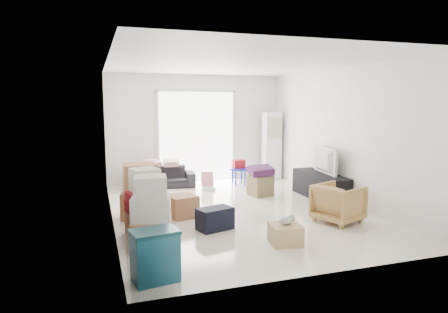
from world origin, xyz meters
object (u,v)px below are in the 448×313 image
ottoman (260,185)px  wood_crate (285,234)px  tv_console (320,186)px  storage_bins (155,255)px  kids_table (239,167)px  ac_tower (272,146)px  sofa (160,173)px  armchair (338,201)px  television (321,170)px

ottoman → wood_crate: bearing=-106.4°
tv_console → storage_bins: bearing=-143.7°
storage_bins → ottoman: size_ratio=1.35×
kids_table → storage_bins: bearing=-120.2°
ac_tower → ottoman: size_ratio=3.98×
sofa → kids_table: (1.89, -0.34, 0.11)m
ottoman → wood_crate: 2.99m
ac_tower → wood_crate: (-1.90, -4.59, -0.73)m
ac_tower → armchair: size_ratio=2.46×
armchair → ottoman: armchair is taller
tv_console → armchair: bearing=-111.6°
television → armchair: (-0.62, -1.57, -0.24)m
tv_console → wood_crate: bearing=-130.9°
tv_console → television: television is taller
storage_bins → kids_table: 5.46m
tv_console → kids_table: kids_table is taller
storage_bins → tv_console: bearing=36.3°
storage_bins → ottoman: bearing=51.3°
tv_console → ottoman: tv_console is taller
sofa → storage_bins: size_ratio=2.78×
kids_table → wood_crate: 4.19m
ac_tower → kids_table: (-1.11, -0.49, -0.44)m
armchair → ottoman: bearing=-8.7°
ac_tower → ottoman: 2.12m
armchair → storage_bins: size_ratio=1.19×
wood_crate → television: bearing=49.1°
television → tv_console: bearing=0.0°
ac_tower → wood_crate: bearing=-112.5°
kids_table → sofa: bearing=169.8°
tv_console → storage_bins: size_ratio=2.66×
ottoman → tv_console: bearing=-29.2°
television → kids_table: 2.19m
sofa → ottoman: sofa is taller
television → wood_crate: 3.01m
ac_tower → television: size_ratio=1.82×
ac_tower → tv_console: ac_tower is taller
television → kids_table: television is taller
storage_bins → wood_crate: storage_bins is taller
sofa → wood_crate: (1.09, -4.44, -0.18)m
kids_table → wood_crate: bearing=-101.0°
ac_tower → armchair: bearing=-98.3°
ac_tower → kids_table: ac_tower is taller
television → wood_crate: television is taller
tv_console → armchair: size_ratio=2.23×
ac_tower → wood_crate: size_ratio=4.11×
ottoman → sofa: bearing=141.0°
armchair → ottoman: (-0.48, 2.19, -0.14)m
sofa → armchair: armchair is taller
storage_bins → ac_tower: bearing=53.5°
sofa → wood_crate: bearing=-69.6°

